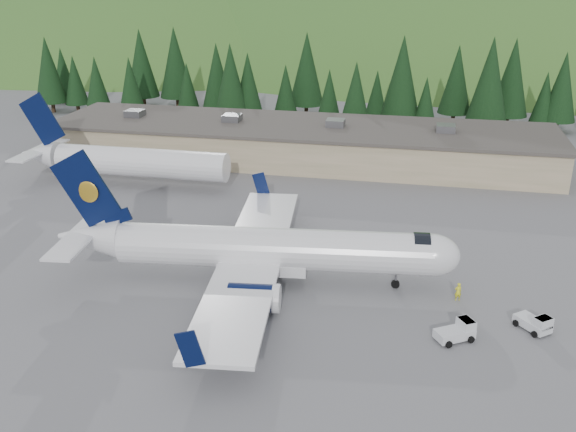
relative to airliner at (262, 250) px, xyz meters
The scene contains 9 objects.
ground 3.29m from the airliner, ahead, with size 600.00×600.00×0.00m, color slate.
airliner is the anchor object (origin of this frame).
second_airliner 32.56m from the airliner, 137.22° to the left, with size 27.50×11.00×10.05m.
baggage_tug_a 17.80m from the airliner, 20.01° to the right, with size 3.21×2.80×1.54m.
baggage_tug_b 22.85m from the airliner, ahead, with size 2.84×3.00×1.47m.
terminal_building 38.33m from the airliner, 95.97° to the left, with size 71.00×17.00×6.10m.
ramp_worker 16.95m from the airliner, ahead, with size 0.59×0.39×1.62m, color yellow.
tree_line 62.58m from the airliner, 95.65° to the left, with size 111.60×19.44×14.51m.
hills 231.07m from the airliner, 75.32° to the left, with size 614.00×330.00×300.00m.
Camera 1 is at (11.68, -49.26, 26.27)m, focal length 40.00 mm.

